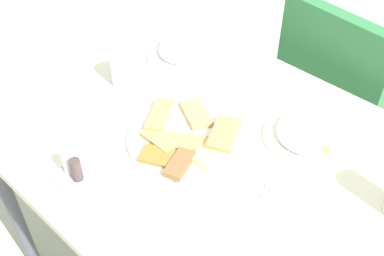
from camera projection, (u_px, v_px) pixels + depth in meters
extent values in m
cube|color=#EAE4C5|center=(198.00, 137.00, 1.24)|extent=(1.12, 0.87, 0.02)
cylinder|color=#494E59|center=(10.00, 202.00, 1.54)|extent=(0.04, 0.04, 0.70)
cylinder|color=#494E59|center=(171.00, 99.00, 1.94)|extent=(0.04, 0.04, 0.70)
cube|color=#317843|center=(345.00, 113.00, 1.80)|extent=(0.46, 0.46, 0.06)
cube|color=#317843|center=(328.00, 77.00, 1.53)|extent=(0.40, 0.09, 0.46)
cylinder|color=#976D51|center=(325.00, 111.00, 2.14)|extent=(0.03, 0.03, 0.37)
cylinder|color=#976D51|center=(344.00, 202.00, 1.75)|extent=(0.03, 0.03, 0.37)
cylinder|color=#976D51|center=(269.00, 148.00, 1.96)|extent=(0.03, 0.03, 0.37)
cylinder|color=white|center=(182.00, 138.00, 1.21)|extent=(0.29, 0.29, 0.01)
cube|color=tan|center=(188.00, 143.00, 1.18)|extent=(0.14, 0.12, 0.01)
cube|color=tan|center=(159.00, 114.00, 1.25)|extent=(0.10, 0.13, 0.01)
cube|color=tan|center=(161.00, 139.00, 1.19)|extent=(0.11, 0.06, 0.01)
cube|color=tan|center=(196.00, 114.00, 1.27)|extent=(0.13, 0.11, 0.01)
cube|color=#E3D581|center=(209.00, 154.00, 1.15)|extent=(0.06, 0.09, 0.01)
cube|color=tan|center=(224.00, 133.00, 1.19)|extent=(0.11, 0.14, 0.01)
cube|color=olive|center=(160.00, 157.00, 1.15)|extent=(0.11, 0.10, 0.01)
cube|color=#916037|center=(180.00, 164.00, 1.13)|extent=(0.08, 0.11, 0.02)
cylinder|color=white|center=(182.00, 54.00, 1.51)|extent=(0.23, 0.23, 0.01)
ellipsoid|color=white|center=(182.00, 48.00, 1.49)|extent=(0.22, 0.22, 0.06)
cylinder|color=white|center=(304.00, 138.00, 1.21)|extent=(0.21, 0.21, 0.01)
ellipsoid|color=white|center=(305.00, 134.00, 1.20)|extent=(0.21, 0.21, 0.04)
sphere|color=yellow|center=(325.00, 150.00, 1.16)|extent=(0.02, 0.02, 0.02)
cylinder|color=silver|center=(123.00, 69.00, 1.36)|extent=(0.07, 0.07, 0.11)
cube|color=white|center=(299.00, 205.00, 1.06)|extent=(0.17, 0.17, 0.00)
cube|color=silver|center=(295.00, 208.00, 1.04)|extent=(0.18, 0.05, 0.00)
cube|color=silver|center=(304.00, 199.00, 1.06)|extent=(0.18, 0.06, 0.00)
cube|color=#B2B2B7|center=(75.00, 177.00, 1.11)|extent=(0.10, 0.10, 0.01)
cylinder|color=white|center=(68.00, 162.00, 1.10)|extent=(0.03, 0.03, 0.07)
cylinder|color=#4E3E3E|center=(76.00, 170.00, 1.08)|extent=(0.03, 0.03, 0.06)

